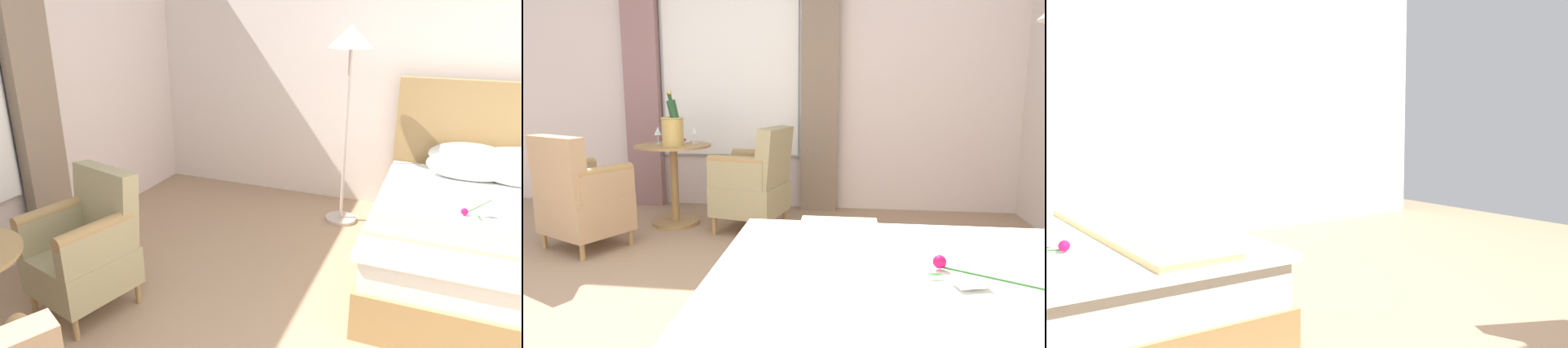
# 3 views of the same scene
# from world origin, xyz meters

# --- Properties ---
(ground_plane) EXTENTS (7.22, 7.22, 0.00)m
(ground_plane) POSITION_xyz_m (0.00, 0.00, 0.00)
(ground_plane) COLOR tan
(wall_far_side) EXTENTS (0.12, 5.84, 2.92)m
(wall_far_side) POSITION_xyz_m (2.80, 0.00, 1.46)
(wall_far_side) COLOR silver
(wall_far_side) RESTS_ON ground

